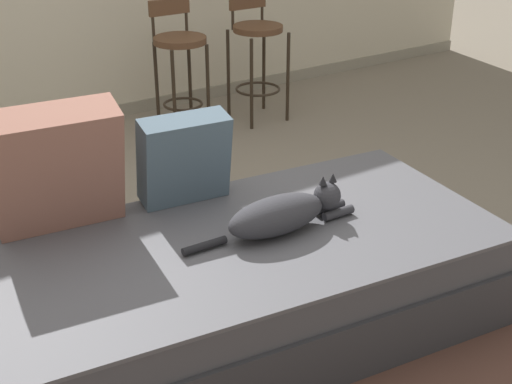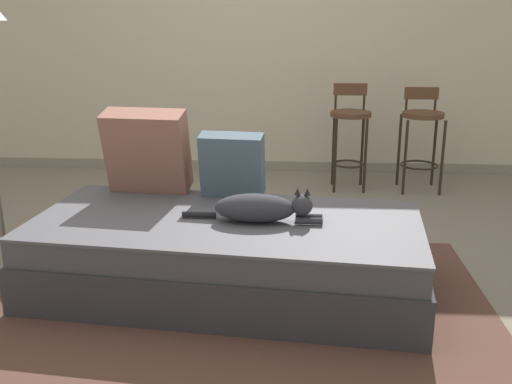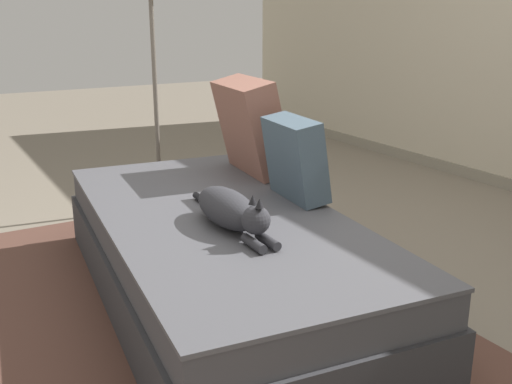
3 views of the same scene
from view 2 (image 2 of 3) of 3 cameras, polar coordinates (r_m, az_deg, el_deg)
ground_plane at (r=3.69m, az=-2.05°, el=-6.49°), size 16.00×16.00×0.00m
wall_back_panel at (r=5.64m, az=0.05°, el=15.15°), size 8.00×0.10×2.60m
wall_baseboard_trim at (r=5.76m, az=0.02°, el=2.55°), size 8.00×0.02×0.09m
area_rug at (r=3.06m, az=-3.32°, el=-11.57°), size 2.77×2.10×0.01m
couch at (r=3.24m, az=-2.77°, el=-5.88°), size 2.16×1.22×0.41m
throw_pillow_corner at (r=3.63m, az=-10.32°, el=3.87°), size 0.51×0.33×0.51m
throw_pillow_middle at (r=3.50m, az=-2.28°, el=2.61°), size 0.39×0.23×0.38m
cat at (r=3.10m, az=0.48°, el=-1.54°), size 0.74×0.18×0.19m
bar_stool_near_window at (r=5.11m, az=8.94°, el=6.25°), size 0.34×0.34×0.88m
bar_stool_by_doorway at (r=5.20m, az=15.50°, el=5.76°), size 0.34×0.34×0.86m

